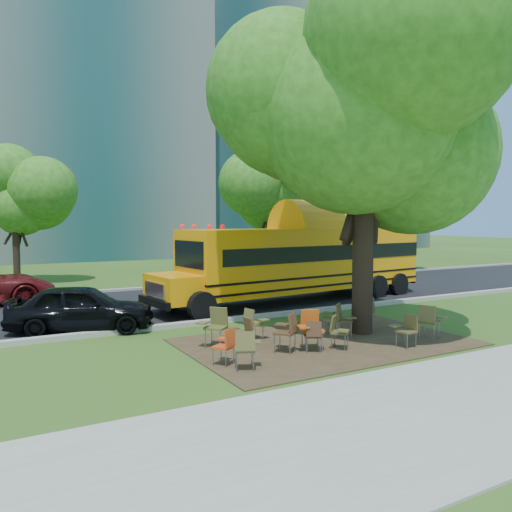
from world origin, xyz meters
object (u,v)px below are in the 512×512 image
chair_2 (288,328)px  chair_3 (310,326)px  chair_1 (246,346)px  chair_5 (338,329)px  chair_11 (334,316)px  chair_9 (216,323)px  school_bus (305,259)px  chair_4 (314,333)px  main_tree (365,121)px  chair_8 (243,330)px  chair_12 (342,317)px  chair_6 (407,328)px  chair_0 (226,343)px  chair_10 (253,321)px  chair_7 (430,319)px  chair_13 (367,309)px  black_car (82,308)px

chair_2 → chair_3: (0.60, -0.05, 0.01)m
chair_1 → chair_2: (1.49, 0.76, 0.06)m
chair_5 → chair_11: bearing=-163.2°
chair_9 → chair_1: bearing=129.6°
school_bus → chair_1: size_ratio=13.43×
chair_3 → chair_11: chair_3 is taller
chair_4 → chair_9: chair_9 is taller
chair_2 → chair_4: bearing=-65.2°
main_tree → chair_1: bearing=-161.2°
chair_1 → chair_8: 1.72m
chair_1 → chair_12: 3.93m
chair_3 → chair_6: chair_3 is taller
chair_0 → chair_11: size_ratio=0.90×
main_tree → chair_9: 6.54m
chair_10 → chair_7: bearing=50.5°
chair_9 → chair_10: size_ratio=1.17×
chair_0 → chair_4: size_ratio=1.05×
chair_9 → chair_13: (4.63, -0.15, -0.04)m
chair_0 → chair_1: bearing=-103.0°
main_tree → chair_2: main_tree is taller
chair_8 → chair_9: 0.72m
chair_4 → black_car: 6.58m
chair_6 → chair_1: bearing=82.2°
chair_8 → black_car: black_car is taller
chair_7 → chair_12: size_ratio=1.09×
main_tree → school_bus: 7.00m
chair_2 → chair_9: size_ratio=0.98×
chair_8 → chair_12: chair_12 is taller
main_tree → chair_13: main_tree is taller
chair_1 → chair_13: 5.26m
chair_0 → chair_1: 0.58m
school_bus → chair_0: bearing=-141.8°
chair_8 → chair_10: bearing=-43.3°
chair_6 → chair_13: 2.22m
chair_5 → black_car: 7.05m
main_tree → chair_4: size_ratio=12.07×
main_tree → chair_1: size_ratio=10.84×
chair_5 → chair_11: (0.78, 1.13, 0.05)m
chair_13 → black_car: size_ratio=0.23×
chair_12 → chair_6: bearing=53.5°
chair_7 → chair_10: size_ratio=1.13×
chair_10 → chair_13: bearing=74.9°
chair_1 → black_car: (-2.23, 5.49, 0.13)m
chair_3 → chair_12: 1.73m
chair_12 → chair_7: bearing=82.0°
black_car → chair_11: bearing=-105.1°
chair_1 → chair_9: size_ratio=0.88×
main_tree → black_car: 9.20m
chair_2 → chair_11: size_ratio=1.06×
chair_8 → chair_9: (-0.49, 0.52, 0.13)m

